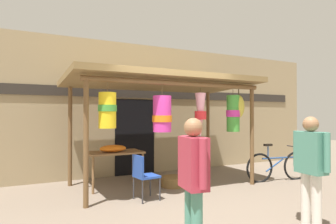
{
  "coord_description": "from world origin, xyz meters",
  "views": [
    {
      "loc": [
        -2.7,
        -4.9,
        1.58
      ],
      "look_at": [
        0.45,
        1.27,
        1.65
      ],
      "focal_mm": 31.4,
      "sensor_mm": 36.0,
      "label": 1
    }
  ],
  "objects_px": {
    "display_table": "(115,156)",
    "wicker_basket_by_table": "(174,181)",
    "customer_foreground": "(311,163)",
    "folding_chair": "(143,173)",
    "flower_heap_on_table": "(114,148)",
    "parked_bicycle": "(278,166)",
    "shopper_by_bananas": "(193,176)"
  },
  "relations": [
    {
      "from": "customer_foreground",
      "to": "display_table",
      "type": "bearing_deg",
      "value": 116.61
    },
    {
      "from": "folding_chair",
      "to": "wicker_basket_by_table",
      "type": "relative_size",
      "value": 1.5
    },
    {
      "from": "wicker_basket_by_table",
      "to": "parked_bicycle",
      "type": "bearing_deg",
      "value": -14.74
    },
    {
      "from": "customer_foreground",
      "to": "shopper_by_bananas",
      "type": "height_order",
      "value": "customer_foreground"
    },
    {
      "from": "parked_bicycle",
      "to": "customer_foreground",
      "type": "distance_m",
      "value": 3.11
    },
    {
      "from": "customer_foreground",
      "to": "shopper_by_bananas",
      "type": "bearing_deg",
      "value": 178.68
    },
    {
      "from": "parked_bicycle",
      "to": "customer_foreground",
      "type": "height_order",
      "value": "customer_foreground"
    },
    {
      "from": "folding_chair",
      "to": "shopper_by_bananas",
      "type": "distance_m",
      "value": 2.34
    },
    {
      "from": "parked_bicycle",
      "to": "shopper_by_bananas",
      "type": "distance_m",
      "value": 4.52
    },
    {
      "from": "display_table",
      "to": "customer_foreground",
      "type": "distance_m",
      "value": 3.92
    },
    {
      "from": "wicker_basket_by_table",
      "to": "shopper_by_bananas",
      "type": "distance_m",
      "value": 3.36
    },
    {
      "from": "flower_heap_on_table",
      "to": "customer_foreground",
      "type": "bearing_deg",
      "value": -62.35
    },
    {
      "from": "wicker_basket_by_table",
      "to": "parked_bicycle",
      "type": "height_order",
      "value": "parked_bicycle"
    },
    {
      "from": "display_table",
      "to": "flower_heap_on_table",
      "type": "bearing_deg",
      "value": -124.79
    },
    {
      "from": "display_table",
      "to": "wicker_basket_by_table",
      "type": "distance_m",
      "value": 1.42
    },
    {
      "from": "parked_bicycle",
      "to": "shopper_by_bananas",
      "type": "height_order",
      "value": "shopper_by_bananas"
    },
    {
      "from": "display_table",
      "to": "folding_chair",
      "type": "relative_size",
      "value": 1.4
    },
    {
      "from": "parked_bicycle",
      "to": "shopper_by_bananas",
      "type": "bearing_deg",
      "value": -148.87
    },
    {
      "from": "wicker_basket_by_table",
      "to": "shopper_by_bananas",
      "type": "bearing_deg",
      "value": -114.19
    },
    {
      "from": "customer_foreground",
      "to": "folding_chair",
      "type": "bearing_deg",
      "value": 123.92
    },
    {
      "from": "shopper_by_bananas",
      "to": "folding_chair",
      "type": "bearing_deg",
      "value": 81.88
    },
    {
      "from": "flower_heap_on_table",
      "to": "parked_bicycle",
      "type": "relative_size",
      "value": 0.33
    },
    {
      "from": "wicker_basket_by_table",
      "to": "customer_foreground",
      "type": "height_order",
      "value": "customer_foreground"
    },
    {
      "from": "wicker_basket_by_table",
      "to": "shopper_by_bananas",
      "type": "height_order",
      "value": "shopper_by_bananas"
    },
    {
      "from": "folding_chair",
      "to": "flower_heap_on_table",
      "type": "bearing_deg",
      "value": 101.89
    },
    {
      "from": "folding_chair",
      "to": "shopper_by_bananas",
      "type": "height_order",
      "value": "shopper_by_bananas"
    },
    {
      "from": "customer_foreground",
      "to": "wicker_basket_by_table",
      "type": "bearing_deg",
      "value": 100.4
    },
    {
      "from": "display_table",
      "to": "parked_bicycle",
      "type": "relative_size",
      "value": 0.68
    },
    {
      "from": "wicker_basket_by_table",
      "to": "parked_bicycle",
      "type": "distance_m",
      "value": 2.6
    },
    {
      "from": "parked_bicycle",
      "to": "display_table",
      "type": "bearing_deg",
      "value": 162.93
    },
    {
      "from": "flower_heap_on_table",
      "to": "customer_foreground",
      "type": "xyz_separation_m",
      "value": [
        1.8,
        -3.43,
        0.05
      ]
    },
    {
      "from": "display_table",
      "to": "flower_heap_on_table",
      "type": "xyz_separation_m",
      "value": [
        -0.05,
        -0.07,
        0.17
      ]
    }
  ]
}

